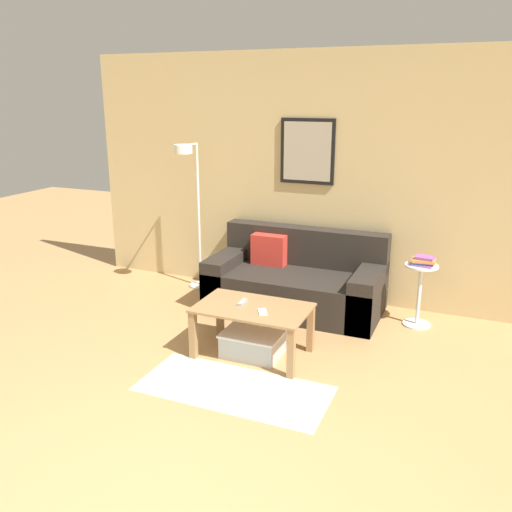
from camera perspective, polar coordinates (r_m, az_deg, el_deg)
The scene contains 10 objects.
wall_back at distance 5.65m, azimuth 8.19°, elevation 7.98°, with size 5.60×0.09×2.55m.
area_rug at distance 4.18m, azimuth -2.35°, elevation -13.75°, with size 1.44×0.65×0.01m, color #B2B79E.
couch at distance 5.55m, azimuth 4.21°, elevation -2.79°, with size 1.73×0.85×0.79m.
coffee_table at distance 4.52m, azimuth -0.36°, elevation -6.30°, with size 0.94×0.58×0.43m.
storage_bin at distance 4.62m, azimuth -0.33°, elevation -9.17°, with size 0.50×0.38×0.21m.
floor_lamp at distance 5.86m, azimuth -6.85°, elevation 6.16°, with size 0.26×0.50×1.62m.
side_table at distance 5.32m, azimuth 16.83°, elevation -3.41°, with size 0.31×0.31×0.60m.
book_stack at distance 5.23m, azimuth 17.21°, elevation -0.50°, with size 0.23×0.20×0.08m.
remote_control at distance 4.56m, azimuth -1.43°, elevation -4.86°, with size 0.04×0.15×0.02m, color #99999E.
cell_phone at distance 4.38m, azimuth 0.68°, elevation -5.89°, with size 0.07×0.14×0.01m, color silver.
Camera 1 is at (1.42, -1.86, 2.12)m, focal length 38.00 mm.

